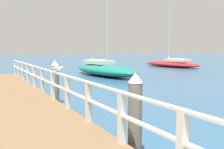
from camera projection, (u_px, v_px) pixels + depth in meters
pier_deck at (5, 105)px, 8.69m from camera, size 3.18×18.65×0.40m
pier_railing at (47, 80)px, 9.33m from camera, size 0.12×17.17×1.00m
dock_piling_near at (135, 115)px, 4.91m from camera, size 0.29×0.29×1.72m
dock_piling_far at (55, 82)px, 9.71m from camera, size 0.29×0.29×1.72m
seagull_foreground at (57, 68)px, 8.11m from camera, size 0.37×0.37×0.21m
boat_2 at (104, 69)px, 20.01m from camera, size 3.28×8.02×9.49m
boat_4 at (172, 64)px, 29.54m from camera, size 3.47×8.17×9.58m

